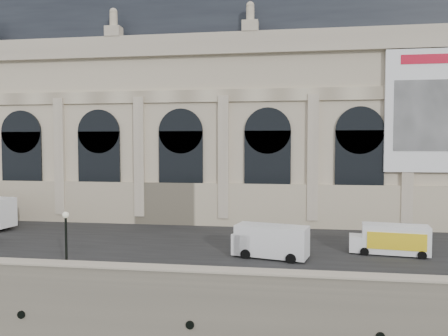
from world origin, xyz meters
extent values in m
cube|color=gray|center=(0.00, 35.00, 3.00)|extent=(160.00, 70.00, 6.00)
cube|color=#2D2D2D|center=(0.00, 14.00, 6.03)|extent=(160.00, 24.00, 0.06)
cube|color=gray|center=(0.00, 0.60, 6.55)|extent=(160.00, 1.20, 1.10)
cube|color=beige|center=(0.00, 0.60, 7.15)|extent=(160.00, 1.40, 0.12)
cube|color=beige|center=(-6.00, 31.00, 17.00)|extent=(68.00, 18.00, 22.00)
cube|color=beige|center=(-6.00, 21.85, 8.50)|extent=(68.60, 0.40, 5.00)
cube|color=beige|center=(-6.00, 21.70, 26.80)|extent=(69.00, 0.80, 2.40)
cube|color=beige|center=(-6.00, 21.85, 21.00)|extent=(68.00, 0.30, 1.40)
cube|color=#23282F|center=(-6.00, 31.00, 31.00)|extent=(64.00, 15.00, 6.00)
cube|color=#23282F|center=(-6.00, 31.00, 34.50)|extent=(56.00, 10.00, 1.20)
cube|color=black|center=(-24.00, 21.82, 12.50)|extent=(5.20, 0.25, 9.00)
cylinder|color=black|center=(-24.00, 21.82, 17.00)|extent=(5.20, 0.25, 5.20)
cube|color=beige|center=(-19.00, 21.75, 14.00)|extent=(1.20, 0.50, 14.00)
cube|color=black|center=(-14.00, 21.82, 12.50)|extent=(5.20, 0.25, 9.00)
cylinder|color=black|center=(-14.00, 21.82, 17.00)|extent=(5.20, 0.25, 5.20)
cube|color=beige|center=(-9.00, 21.75, 14.00)|extent=(1.20, 0.50, 14.00)
cube|color=black|center=(-4.00, 21.82, 12.50)|extent=(5.20, 0.25, 9.00)
cylinder|color=black|center=(-4.00, 21.82, 17.00)|extent=(5.20, 0.25, 5.20)
cube|color=beige|center=(1.00, 21.75, 14.00)|extent=(1.20, 0.50, 14.00)
cube|color=black|center=(6.00, 21.82, 12.50)|extent=(5.20, 0.25, 9.00)
cylinder|color=black|center=(6.00, 21.82, 17.00)|extent=(5.20, 0.25, 5.20)
cube|color=beige|center=(11.00, 21.75, 14.00)|extent=(1.20, 0.50, 14.00)
cube|color=black|center=(16.00, 21.82, 12.50)|extent=(5.20, 0.25, 9.00)
cylinder|color=black|center=(16.00, 21.82, 17.00)|extent=(5.20, 0.25, 5.20)
cube|color=beige|center=(21.00, 21.75, 14.00)|extent=(1.20, 0.50, 14.00)
cube|color=white|center=(23.00, 21.55, 19.00)|extent=(9.00, 0.35, 13.00)
cube|color=red|center=(23.00, 21.35, 24.40)|extent=(6.00, 0.06, 1.00)
cube|color=gray|center=(22.50, 21.35, 18.50)|extent=(6.20, 0.06, 7.50)
cylinder|color=black|center=(-22.94, 17.02, 6.51)|extent=(1.05, 0.43, 1.02)
cube|color=white|center=(7.00, 8.55, 7.48)|extent=(6.28, 3.62, 2.51)
cube|color=white|center=(4.70, 9.10, 7.09)|extent=(2.14, 2.62, 1.75)
cube|color=black|center=(4.11, 9.24, 7.69)|extent=(0.52, 1.93, 0.87)
cylinder|color=black|center=(4.89, 7.87, 6.42)|extent=(0.87, 0.46, 0.83)
cylinder|color=black|center=(5.43, 10.11, 6.42)|extent=(0.87, 0.46, 0.83)
cylinder|color=black|center=(8.56, 6.99, 6.42)|extent=(0.87, 0.46, 0.83)
cylinder|color=black|center=(9.10, 9.22, 6.42)|extent=(0.87, 0.46, 0.83)
cube|color=white|center=(17.39, 11.10, 7.39)|extent=(5.61, 2.77, 2.42)
cube|color=yellow|center=(17.25, 10.05, 7.39)|extent=(4.64, 0.68, 1.44)
cube|color=red|center=(17.25, 10.05, 7.39)|extent=(2.67, 0.40, 0.54)
cube|color=white|center=(14.36, 11.51, 6.85)|extent=(1.69, 2.15, 1.35)
cylinder|color=black|center=(14.76, 10.41, 6.36)|extent=(0.75, 0.34, 0.72)
cylinder|color=black|center=(15.03, 12.46, 6.36)|extent=(0.75, 0.34, 0.72)
cylinder|color=black|center=(19.21, 9.82, 6.36)|extent=(0.75, 0.34, 0.72)
cylinder|color=black|center=(19.48, 11.86, 6.36)|extent=(0.75, 0.34, 0.72)
cylinder|color=black|center=(-7.47, 1.63, 6.21)|extent=(0.47, 0.47, 0.43)
cylinder|color=black|center=(-7.47, 1.63, 8.14)|extent=(0.17, 0.17, 4.28)
sphere|color=beige|center=(-7.47, 1.63, 10.39)|extent=(0.47, 0.47, 0.47)
camera|label=1|loc=(8.27, -27.41, 15.39)|focal=35.00mm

